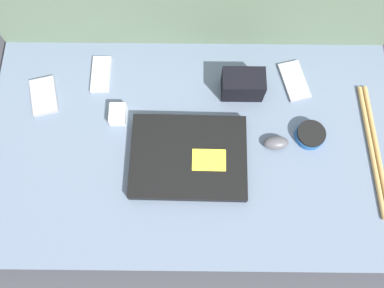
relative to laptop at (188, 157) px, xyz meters
The scene contains 11 objects.
ground_plane 0.14m from the laptop, 72.32° to the left, with size 8.00×8.00×0.00m, color #38383D.
couch_seat 0.08m from the laptop, 72.32° to the left, with size 1.15×0.66×0.12m.
laptop is the anchor object (origin of this frame).
computer_mouse 0.24m from the laptop, 10.34° to the left, with size 0.07×0.04×0.03m.
speaker_puck 0.34m from the laptop, 11.42° to the left, with size 0.08×0.08×0.03m.
phone_silver 0.37m from the laptop, 135.84° to the left, with size 0.05×0.12×0.01m.
phone_black 0.46m from the laptop, 156.60° to the left, with size 0.10×0.13×0.01m.
phone_small 0.39m from the laptop, 37.89° to the left, with size 0.09×0.14×0.01m.
camera_pouch 0.26m from the laptop, 54.08° to the left, with size 0.12×0.07×0.08m.
charger_brick 0.24m from the laptop, 148.40° to the left, with size 0.05×0.06×0.03m.
drumstick_pair 0.51m from the laptop, ahead, with size 0.04×0.38×0.01m.
Camera 1 is at (0.00, -0.32, 1.11)m, focal length 35.00 mm.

